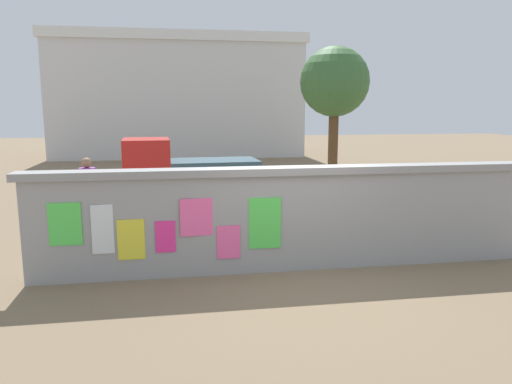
{
  "coord_description": "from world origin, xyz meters",
  "views": [
    {
      "loc": [
        -1.86,
        -7.62,
        2.68
      ],
      "look_at": [
        -0.38,
        1.22,
        1.11
      ],
      "focal_mm": 34.11,
      "sensor_mm": 36.0,
      "label": 1
    }
  ],
  "objects_px": {
    "auto_rickshaw_truck": "(184,173)",
    "motorcycle": "(177,225)",
    "person_walking": "(88,187)",
    "bicycle_near": "(332,204)",
    "bicycle_far": "(353,189)",
    "tree_roadside": "(335,83)"
  },
  "relations": [
    {
      "from": "bicycle_far",
      "to": "tree_roadside",
      "type": "xyz_separation_m",
      "value": [
        0.99,
        4.81,
        3.21
      ]
    },
    {
      "from": "bicycle_far",
      "to": "tree_roadside",
      "type": "bearing_deg",
      "value": 78.4
    },
    {
      "from": "auto_rickshaw_truck",
      "to": "motorcycle",
      "type": "distance_m",
      "value": 4.14
    },
    {
      "from": "auto_rickshaw_truck",
      "to": "bicycle_near",
      "type": "bearing_deg",
      "value": -31.87
    },
    {
      "from": "bicycle_far",
      "to": "auto_rickshaw_truck",
      "type": "bearing_deg",
      "value": 178.33
    },
    {
      "from": "person_walking",
      "to": "bicycle_far",
      "type": "bearing_deg",
      "value": 19.11
    },
    {
      "from": "motorcycle",
      "to": "bicycle_near",
      "type": "height_order",
      "value": "bicycle_near"
    },
    {
      "from": "bicycle_near",
      "to": "person_walking",
      "type": "distance_m",
      "value": 5.64
    },
    {
      "from": "auto_rickshaw_truck",
      "to": "bicycle_far",
      "type": "relative_size",
      "value": 2.15
    },
    {
      "from": "bicycle_far",
      "to": "person_walking",
      "type": "distance_m",
      "value": 7.3
    },
    {
      "from": "auto_rickshaw_truck",
      "to": "bicycle_far",
      "type": "distance_m",
      "value": 4.81
    },
    {
      "from": "bicycle_near",
      "to": "motorcycle",
      "type": "bearing_deg",
      "value": -152.62
    },
    {
      "from": "auto_rickshaw_truck",
      "to": "person_walking",
      "type": "xyz_separation_m",
      "value": [
        -2.1,
        -2.52,
        0.09
      ]
    },
    {
      "from": "bicycle_near",
      "to": "bicycle_far",
      "type": "height_order",
      "value": "same"
    },
    {
      "from": "auto_rickshaw_truck",
      "to": "person_walking",
      "type": "distance_m",
      "value": 3.28
    },
    {
      "from": "bicycle_far",
      "to": "tree_roadside",
      "type": "distance_m",
      "value": 5.87
    },
    {
      "from": "motorcycle",
      "to": "auto_rickshaw_truck",
      "type": "bearing_deg",
      "value": 86.57
    },
    {
      "from": "bicycle_near",
      "to": "tree_roadside",
      "type": "xyz_separation_m",
      "value": [
        2.27,
        6.85,
        3.21
      ]
    },
    {
      "from": "auto_rickshaw_truck",
      "to": "person_walking",
      "type": "bearing_deg",
      "value": -129.8
    },
    {
      "from": "auto_rickshaw_truck",
      "to": "bicycle_near",
      "type": "relative_size",
      "value": 2.15
    },
    {
      "from": "auto_rickshaw_truck",
      "to": "bicycle_far",
      "type": "height_order",
      "value": "auto_rickshaw_truck"
    },
    {
      "from": "auto_rickshaw_truck",
      "to": "bicycle_near",
      "type": "xyz_separation_m",
      "value": [
        3.49,
        -2.17,
        -0.54
      ]
    }
  ]
}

